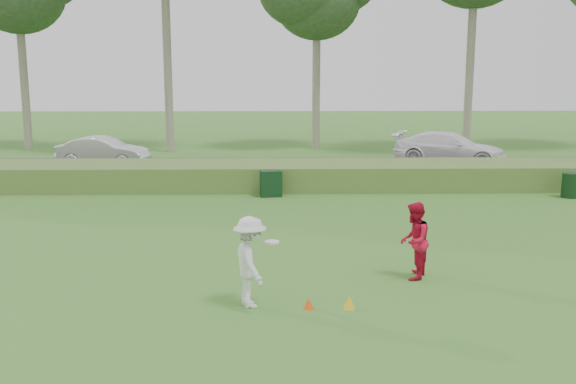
{
  "coord_description": "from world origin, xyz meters",
  "views": [
    {
      "loc": [
        -0.32,
        -11.77,
        4.25
      ],
      "look_at": [
        0.0,
        4.0,
        1.3
      ],
      "focal_mm": 40.0,
      "sensor_mm": 36.0,
      "label": 1
    }
  ],
  "objects_px": {
    "cone_orange": "(309,303)",
    "cone_yellow": "(349,302)",
    "utility_cabinet": "(271,184)",
    "player_red": "(414,241)",
    "car_right": "(449,148)",
    "trash_bin": "(570,185)",
    "player_white": "(250,262)",
    "car_mid": "(103,152)"
  },
  "relations": [
    {
      "from": "player_red",
      "to": "car_right",
      "type": "bearing_deg",
      "value": -175.43
    },
    {
      "from": "player_red",
      "to": "cone_orange",
      "type": "bearing_deg",
      "value": -30.91
    },
    {
      "from": "player_white",
      "to": "car_mid",
      "type": "height_order",
      "value": "player_white"
    },
    {
      "from": "trash_bin",
      "to": "cone_yellow",
      "type": "bearing_deg",
      "value": -130.29
    },
    {
      "from": "trash_bin",
      "to": "car_mid",
      "type": "relative_size",
      "value": 0.21
    },
    {
      "from": "utility_cabinet",
      "to": "trash_bin",
      "type": "distance_m",
      "value": 10.3
    },
    {
      "from": "trash_bin",
      "to": "car_right",
      "type": "xyz_separation_m",
      "value": [
        -2.07,
        7.89,
        0.37
      ]
    },
    {
      "from": "player_red",
      "to": "trash_bin",
      "type": "bearing_deg",
      "value": 161.99
    },
    {
      "from": "cone_orange",
      "to": "cone_yellow",
      "type": "height_order",
      "value": "cone_yellow"
    },
    {
      "from": "player_white",
      "to": "cone_yellow",
      "type": "xyz_separation_m",
      "value": [
        1.81,
        -0.18,
        -0.72
      ]
    },
    {
      "from": "player_white",
      "to": "trash_bin",
      "type": "bearing_deg",
      "value": -63.87
    },
    {
      "from": "cone_orange",
      "to": "cone_yellow",
      "type": "relative_size",
      "value": 0.85
    },
    {
      "from": "player_red",
      "to": "car_mid",
      "type": "distance_m",
      "value": 19.27
    },
    {
      "from": "cone_orange",
      "to": "car_mid",
      "type": "xyz_separation_m",
      "value": [
        -8.36,
        17.79,
        0.62
      ]
    },
    {
      "from": "player_white",
      "to": "car_right",
      "type": "bearing_deg",
      "value": -43.02
    },
    {
      "from": "player_red",
      "to": "car_mid",
      "type": "xyz_separation_m",
      "value": [
        -10.63,
        16.07,
        -0.08
      ]
    },
    {
      "from": "player_red",
      "to": "cone_yellow",
      "type": "distance_m",
      "value": 2.41
    },
    {
      "from": "utility_cabinet",
      "to": "trash_bin",
      "type": "height_order",
      "value": "utility_cabinet"
    },
    {
      "from": "trash_bin",
      "to": "car_right",
      "type": "height_order",
      "value": "car_right"
    },
    {
      "from": "car_right",
      "to": "cone_yellow",
      "type": "bearing_deg",
      "value": -176.38
    },
    {
      "from": "car_mid",
      "to": "car_right",
      "type": "xyz_separation_m",
      "value": [
        15.83,
        0.48,
        0.07
      ]
    },
    {
      "from": "utility_cabinet",
      "to": "player_red",
      "type": "bearing_deg",
      "value": -80.26
    },
    {
      "from": "trash_bin",
      "to": "utility_cabinet",
      "type": "bearing_deg",
      "value": 177.79
    },
    {
      "from": "player_red",
      "to": "car_right",
      "type": "height_order",
      "value": "player_red"
    },
    {
      "from": "utility_cabinet",
      "to": "car_mid",
      "type": "xyz_separation_m",
      "value": [
        -7.61,
        7.01,
        0.27
      ]
    },
    {
      "from": "player_white",
      "to": "utility_cabinet",
      "type": "height_order",
      "value": "player_white"
    },
    {
      "from": "trash_bin",
      "to": "car_right",
      "type": "distance_m",
      "value": 8.16
    },
    {
      "from": "utility_cabinet",
      "to": "player_white",
      "type": "bearing_deg",
      "value": -100.46
    },
    {
      "from": "cone_orange",
      "to": "trash_bin",
      "type": "distance_m",
      "value": 14.11
    },
    {
      "from": "cone_orange",
      "to": "car_right",
      "type": "height_order",
      "value": "car_right"
    },
    {
      "from": "player_red",
      "to": "car_mid",
      "type": "height_order",
      "value": "player_red"
    },
    {
      "from": "trash_bin",
      "to": "car_mid",
      "type": "bearing_deg",
      "value": 157.52
    },
    {
      "from": "player_white",
      "to": "car_right",
      "type": "distance_m",
      "value": 20.01
    },
    {
      "from": "cone_orange",
      "to": "utility_cabinet",
      "type": "distance_m",
      "value": 10.81
    },
    {
      "from": "cone_yellow",
      "to": "utility_cabinet",
      "type": "bearing_deg",
      "value": 97.85
    },
    {
      "from": "player_white",
      "to": "cone_yellow",
      "type": "height_order",
      "value": "player_white"
    },
    {
      "from": "cone_yellow",
      "to": "car_right",
      "type": "distance_m",
      "value": 19.49
    },
    {
      "from": "player_white",
      "to": "utility_cabinet",
      "type": "xyz_separation_m",
      "value": [
        0.32,
        10.61,
        -0.39
      ]
    },
    {
      "from": "cone_yellow",
      "to": "utility_cabinet",
      "type": "relative_size",
      "value": 0.27
    },
    {
      "from": "player_white",
      "to": "cone_yellow",
      "type": "relative_size",
      "value": 6.91
    },
    {
      "from": "cone_orange",
      "to": "car_right",
      "type": "bearing_deg",
      "value": 67.74
    },
    {
      "from": "utility_cabinet",
      "to": "trash_bin",
      "type": "relative_size",
      "value": 1.07
    }
  ]
}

